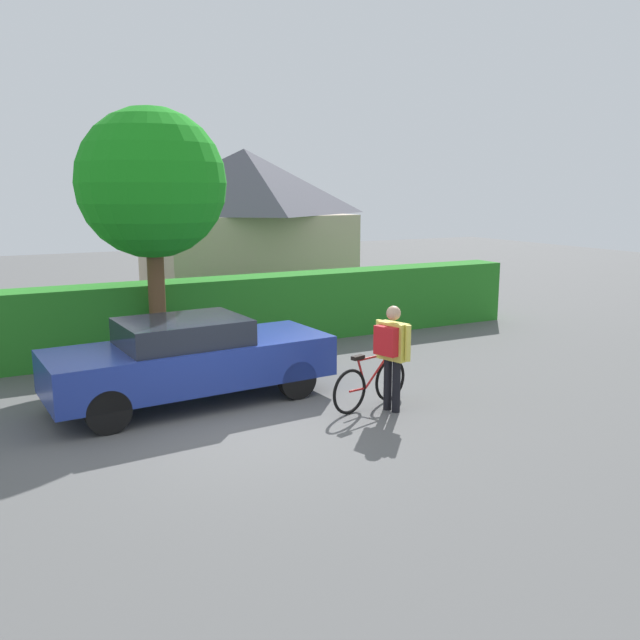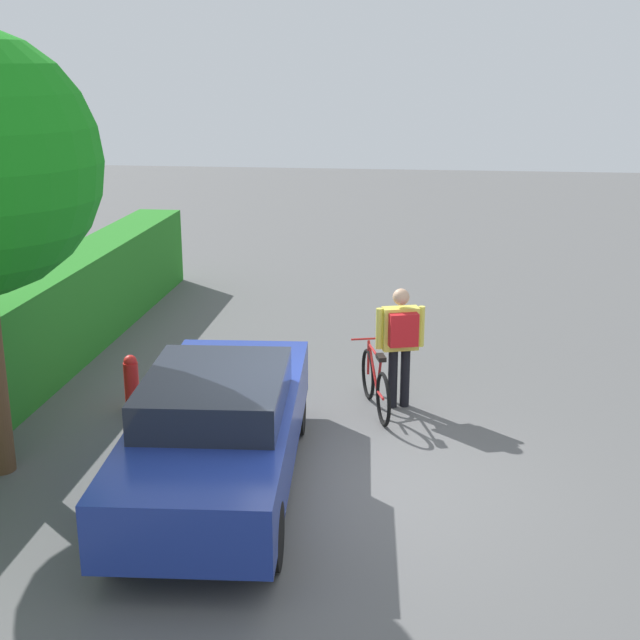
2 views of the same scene
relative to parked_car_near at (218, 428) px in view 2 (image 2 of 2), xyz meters
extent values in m
plane|color=#565656|center=(0.24, -1.39, -0.74)|extent=(60.00, 60.00, 0.00)
cube|color=navy|center=(0.02, 0.00, -0.08)|extent=(4.68, 1.98, 0.67)
cube|color=#1E232D|center=(-0.11, -0.01, 0.46)|extent=(2.05, 1.60, 0.41)
cylinder|color=black|center=(1.53, 0.85, -0.42)|extent=(0.67, 0.23, 0.66)
cylinder|color=black|center=(1.63, -0.63, -0.42)|extent=(0.67, 0.23, 0.66)
cylinder|color=black|center=(-1.58, 0.64, -0.42)|extent=(0.67, 0.23, 0.66)
cylinder|color=black|center=(-1.48, -0.85, -0.42)|extent=(0.67, 0.23, 0.66)
torus|color=black|center=(2.94, -1.45, -0.38)|extent=(0.71, 0.24, 0.72)
torus|color=black|center=(2.02, -1.71, -0.38)|extent=(0.71, 0.24, 0.72)
cylinder|color=#B21E1E|center=(2.66, -1.53, -0.15)|extent=(0.61, 0.20, 0.54)
cylinder|color=#B21E1E|center=(2.28, -1.64, -0.15)|extent=(0.22, 0.09, 0.52)
cylinder|color=#B21E1E|center=(2.54, -1.56, 0.08)|extent=(0.72, 0.23, 0.05)
cylinder|color=#B21E1E|center=(2.19, -1.66, -0.39)|extent=(0.36, 0.13, 0.05)
cylinder|color=#B21E1E|center=(2.94, -1.45, -0.14)|extent=(0.04, 0.04, 0.50)
cube|color=black|center=(2.19, -1.66, 0.13)|extent=(0.24, 0.16, 0.06)
cylinder|color=#B21E1E|center=(2.94, -1.45, 0.14)|extent=(0.16, 0.49, 0.03)
cylinder|color=black|center=(2.66, -1.81, -0.33)|extent=(0.13, 0.13, 0.84)
cylinder|color=black|center=(2.71, -1.98, -0.33)|extent=(0.13, 0.13, 0.84)
cube|color=#D8CC4C|center=(2.68, -1.89, 0.39)|extent=(0.33, 0.52, 0.59)
sphere|color=tan|center=(2.68, -1.89, 0.83)|extent=(0.23, 0.23, 0.23)
cylinder|color=#D8CC4C|center=(2.60, -1.61, 0.40)|extent=(0.09, 0.09, 0.56)
cylinder|color=#D8CC4C|center=(2.77, -2.17, 0.40)|extent=(0.09, 0.09, 0.56)
cube|color=red|center=(2.53, -1.94, 0.42)|extent=(0.27, 0.42, 0.45)
cylinder|color=red|center=(2.07, 1.71, -0.39)|extent=(0.20, 0.20, 0.70)
sphere|color=red|center=(2.07, 1.71, -0.02)|extent=(0.18, 0.18, 0.18)
camera|label=1|loc=(-2.99, -10.27, 2.70)|focal=37.22mm
camera|label=2|loc=(-8.56, -2.17, 3.86)|focal=48.63mm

